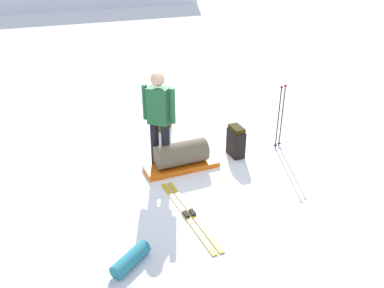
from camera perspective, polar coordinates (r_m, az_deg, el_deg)
The scene contains 8 objects.
ground_plane at distance 6.35m, azimuth 0.00°, elevation -5.63°, with size 80.00×80.00×0.00m, color white.
skier_standing at distance 6.33m, azimuth -4.82°, elevation 3.93°, with size 0.42×0.44×1.70m.
ski_pair_near at distance 5.64m, azimuth -0.42°, elevation -10.24°, with size 0.19×1.77×0.05m.
backpack_large_dark at distance 8.07m, azimuth -4.35°, elevation 4.41°, with size 0.41×0.38×0.69m.
backpack_bright at distance 7.06m, azimuth 6.42°, elevation 0.37°, with size 0.22×0.38×0.57m.
ski_poles_planted_near at distance 7.32m, azimuth 12.81°, elevation 4.33°, with size 0.18×0.10×1.23m.
gear_sled at distance 6.63m, azimuth -1.59°, elevation -1.86°, with size 1.28×0.50×0.49m.
sleeping_mat_rolled at distance 4.91m, azimuth -8.95°, elevation -16.27°, with size 0.18×0.18×0.55m, color teal.
Camera 1 is at (-2.31, -4.82, 3.43)m, focal length 36.53 mm.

